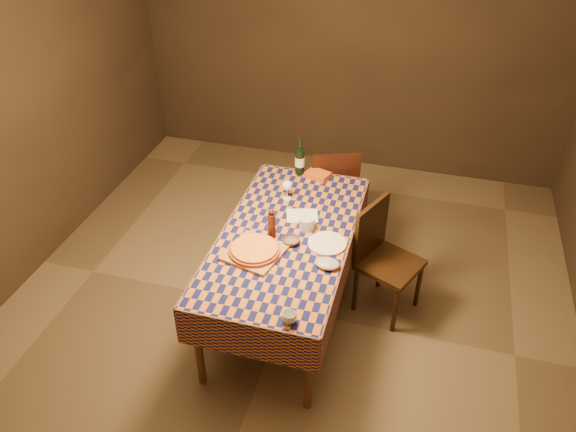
{
  "coord_description": "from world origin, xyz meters",
  "views": [
    {
      "loc": [
        0.88,
        -3.12,
        3.26
      ],
      "look_at": [
        0.0,
        0.05,
        0.9
      ],
      "focal_mm": 35.0,
      "sensor_mm": 36.0,
      "label": 1
    }
  ],
  "objects_px": {
    "bowl": "(291,241)",
    "chair_far": "(333,188)",
    "cutting_board": "(255,253)",
    "pizza": "(254,249)",
    "dining_table": "(286,243)",
    "wine_bottle": "(300,161)",
    "white_plate": "(327,243)",
    "chair_right": "(382,253)"
  },
  "relations": [
    {
      "from": "cutting_board",
      "to": "pizza",
      "type": "height_order",
      "value": "pizza"
    },
    {
      "from": "white_plate",
      "to": "cutting_board",
      "type": "bearing_deg",
      "value": -152.81
    },
    {
      "from": "dining_table",
      "to": "bowl",
      "type": "relative_size",
      "value": 14.5
    },
    {
      "from": "pizza",
      "to": "chair_far",
      "type": "distance_m",
      "value": 1.41
    },
    {
      "from": "cutting_board",
      "to": "chair_right",
      "type": "relative_size",
      "value": 0.39
    },
    {
      "from": "chair_far",
      "to": "white_plate",
      "type": "bearing_deg",
      "value": -80.92
    },
    {
      "from": "cutting_board",
      "to": "chair_right",
      "type": "distance_m",
      "value": 1.03
    },
    {
      "from": "bowl",
      "to": "chair_right",
      "type": "relative_size",
      "value": 0.14
    },
    {
      "from": "bowl",
      "to": "white_plate",
      "type": "relative_size",
      "value": 0.46
    },
    {
      "from": "wine_bottle",
      "to": "chair_far",
      "type": "xyz_separation_m",
      "value": [
        0.25,
        0.22,
        -0.37
      ]
    },
    {
      "from": "white_plate",
      "to": "chair_far",
      "type": "relative_size",
      "value": 0.3
    },
    {
      "from": "bowl",
      "to": "pizza",
      "type": "bearing_deg",
      "value": -138.83
    },
    {
      "from": "dining_table",
      "to": "wine_bottle",
      "type": "height_order",
      "value": "wine_bottle"
    },
    {
      "from": "dining_table",
      "to": "wine_bottle",
      "type": "bearing_deg",
      "value": 98.03
    },
    {
      "from": "dining_table",
      "to": "chair_far",
      "type": "bearing_deg",
      "value": 82.95
    },
    {
      "from": "chair_far",
      "to": "chair_right",
      "type": "distance_m",
      "value": 0.97
    },
    {
      "from": "dining_table",
      "to": "bowl",
      "type": "bearing_deg",
      "value": -56.46
    },
    {
      "from": "white_plate",
      "to": "chair_far",
      "type": "height_order",
      "value": "chair_far"
    },
    {
      "from": "dining_table",
      "to": "pizza",
      "type": "xyz_separation_m",
      "value": [
        -0.15,
        -0.27,
        0.12
      ]
    },
    {
      "from": "wine_bottle",
      "to": "chair_far",
      "type": "distance_m",
      "value": 0.5
    },
    {
      "from": "bowl",
      "to": "white_plate",
      "type": "distance_m",
      "value": 0.26
    },
    {
      "from": "dining_table",
      "to": "bowl",
      "type": "xyz_separation_m",
      "value": [
        0.06,
        -0.09,
        0.1
      ]
    },
    {
      "from": "bowl",
      "to": "chair_far",
      "type": "relative_size",
      "value": 0.14
    },
    {
      "from": "bowl",
      "to": "white_plate",
      "type": "bearing_deg",
      "value": 12.04
    },
    {
      "from": "dining_table",
      "to": "chair_far",
      "type": "xyz_separation_m",
      "value": [
        0.13,
        1.08,
        -0.17
      ]
    },
    {
      "from": "cutting_board",
      "to": "bowl",
      "type": "xyz_separation_m",
      "value": [
        0.21,
        0.18,
        0.01
      ]
    },
    {
      "from": "pizza",
      "to": "chair_right",
      "type": "bearing_deg",
      "value": 33.57
    },
    {
      "from": "dining_table",
      "to": "pizza",
      "type": "bearing_deg",
      "value": -119.1
    },
    {
      "from": "cutting_board",
      "to": "dining_table",
      "type": "bearing_deg",
      "value": 60.9
    },
    {
      "from": "cutting_board",
      "to": "pizza",
      "type": "relative_size",
      "value": 0.79
    },
    {
      "from": "bowl",
      "to": "chair_far",
      "type": "height_order",
      "value": "chair_far"
    },
    {
      "from": "wine_bottle",
      "to": "chair_far",
      "type": "relative_size",
      "value": 0.35
    },
    {
      "from": "cutting_board",
      "to": "wine_bottle",
      "type": "relative_size",
      "value": 1.13
    },
    {
      "from": "pizza",
      "to": "chair_far",
      "type": "height_order",
      "value": "chair_far"
    },
    {
      "from": "white_plate",
      "to": "bowl",
      "type": "bearing_deg",
      "value": -167.96
    },
    {
      "from": "wine_bottle",
      "to": "dining_table",
      "type": "bearing_deg",
      "value": -81.97
    },
    {
      "from": "dining_table",
      "to": "chair_far",
      "type": "height_order",
      "value": "chair_far"
    },
    {
      "from": "wine_bottle",
      "to": "chair_right",
      "type": "height_order",
      "value": "wine_bottle"
    },
    {
      "from": "pizza",
      "to": "cutting_board",
      "type": "bearing_deg",
      "value": 90.0
    },
    {
      "from": "pizza",
      "to": "bowl",
      "type": "xyz_separation_m",
      "value": [
        0.21,
        0.18,
        -0.02
      ]
    },
    {
      "from": "wine_bottle",
      "to": "white_plate",
      "type": "xyz_separation_m",
      "value": [
        0.43,
        -0.89,
        -0.11
      ]
    },
    {
      "from": "chair_right",
      "to": "dining_table",
      "type": "bearing_deg",
      "value": -157.65
    }
  ]
}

